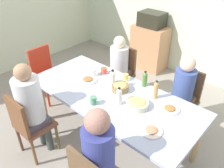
% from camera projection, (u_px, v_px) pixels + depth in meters
% --- Properties ---
extents(ground_plane, '(6.97, 6.97, 0.00)m').
position_uv_depth(ground_plane, '(112.00, 137.00, 3.23)').
color(ground_plane, gray).
extents(wall_back, '(6.05, 0.12, 2.60)m').
position_uv_depth(wall_back, '(203.00, 10.00, 4.02)').
color(wall_back, silver).
rests_on(wall_back, ground_plane).
extents(dining_table, '(2.23, 0.98, 0.75)m').
position_uv_depth(dining_table, '(112.00, 99.00, 2.87)').
color(dining_table, silver).
rests_on(dining_table, ground_plane).
extents(person_0, '(0.30, 0.30, 1.27)m').
position_uv_depth(person_0, '(100.00, 156.00, 2.02)').
color(person_0, brown).
rests_on(person_0, ground_plane).
extents(chair_1, '(0.40, 0.40, 0.90)m').
position_uv_depth(chair_1, '(45.00, 71.00, 3.80)').
color(chair_1, '#B6341A').
rests_on(chair_1, ground_plane).
extents(chair_2, '(0.40, 0.40, 0.90)m').
position_uv_depth(chair_2, '(122.00, 70.00, 3.81)').
color(chair_2, brown).
rests_on(chair_2, ground_plane).
extents(person_2, '(0.30, 0.30, 1.13)m').
position_uv_depth(person_2, '(119.00, 64.00, 3.67)').
color(person_2, '#534741').
rests_on(person_2, ground_plane).
extents(chair_3, '(0.40, 0.40, 0.90)m').
position_uv_depth(chair_3, '(184.00, 97.00, 3.18)').
color(chair_3, brown).
rests_on(chair_3, ground_plane).
extents(person_3, '(0.30, 0.30, 1.15)m').
position_uv_depth(person_3, '(183.00, 89.00, 3.03)').
color(person_3, '#535243').
rests_on(person_3, ground_plane).
extents(chair_4, '(0.40, 0.40, 0.90)m').
position_uv_depth(chair_4, '(28.00, 124.00, 2.73)').
color(chair_4, brown).
rests_on(chair_4, ground_plane).
extents(person_4, '(0.30, 0.30, 1.28)m').
position_uv_depth(person_4, '(31.00, 104.00, 2.65)').
color(person_4, '#404746').
rests_on(person_4, ground_plane).
extents(plate_0, '(0.25, 0.25, 0.04)m').
position_uv_depth(plate_0, '(88.00, 80.00, 3.09)').
color(plate_0, silver).
rests_on(plate_0, dining_table).
extents(plate_1, '(0.22, 0.22, 0.04)m').
position_uv_depth(plate_1, '(151.00, 130.00, 2.28)').
color(plate_1, silver).
rests_on(plate_1, dining_table).
extents(plate_2, '(0.22, 0.22, 0.04)m').
position_uv_depth(plate_2, '(170.00, 109.00, 2.57)').
color(plate_2, white).
rests_on(plate_2, dining_table).
extents(bowl_0, '(0.21, 0.21, 0.10)m').
position_uv_depth(bowl_0, '(120.00, 87.00, 2.88)').
color(bowl_0, olive).
rests_on(bowl_0, dining_table).
extents(bowl_1, '(0.26, 0.26, 0.09)m').
position_uv_depth(bowl_1, '(137.00, 104.00, 2.60)').
color(bowl_1, beige).
rests_on(bowl_1, dining_table).
extents(cup_0, '(0.11, 0.07, 0.09)m').
position_uv_depth(cup_0, '(94.00, 72.00, 3.20)').
color(cup_0, white).
rests_on(cup_0, dining_table).
extents(cup_1, '(0.11, 0.08, 0.08)m').
position_uv_depth(cup_1, '(126.00, 77.00, 3.10)').
color(cup_1, '#E0D055').
rests_on(cup_1, dining_table).
extents(cup_2, '(0.11, 0.08, 0.09)m').
position_uv_depth(cup_2, '(94.00, 100.00, 2.64)').
color(cup_2, '#4F8B65').
rests_on(cup_2, dining_table).
extents(cup_3, '(0.12, 0.09, 0.08)m').
position_uv_depth(cup_3, '(104.00, 71.00, 3.24)').
color(cup_3, '#D05235').
rests_on(cup_3, dining_table).
extents(bottle_0, '(0.07, 0.07, 0.26)m').
position_uv_depth(bottle_0, '(113.00, 80.00, 2.88)').
color(bottle_0, silver).
rests_on(bottle_0, dining_table).
extents(bottle_1, '(0.06, 0.06, 0.22)m').
position_uv_depth(bottle_1, '(119.00, 96.00, 2.61)').
color(bottle_1, silver).
rests_on(bottle_1, dining_table).
extents(bottle_2, '(0.06, 0.06, 0.21)m').
position_uv_depth(bottle_2, '(145.00, 79.00, 2.94)').
color(bottle_2, '#487A2E').
rests_on(bottle_2, dining_table).
extents(bottle_3, '(0.06, 0.06, 0.24)m').
position_uv_depth(bottle_3, '(156.00, 90.00, 2.70)').
color(bottle_3, tan).
rests_on(bottle_3, dining_table).
extents(side_cabinet, '(0.70, 0.44, 0.90)m').
position_uv_depth(side_cabinet, '(149.00, 48.00, 4.75)').
color(side_cabinet, tan).
rests_on(side_cabinet, ground_plane).
extents(microwave, '(0.48, 0.36, 0.28)m').
position_uv_depth(microwave, '(152.00, 19.00, 4.44)').
color(microwave, '#2C2A1F').
rests_on(microwave, side_cabinet).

